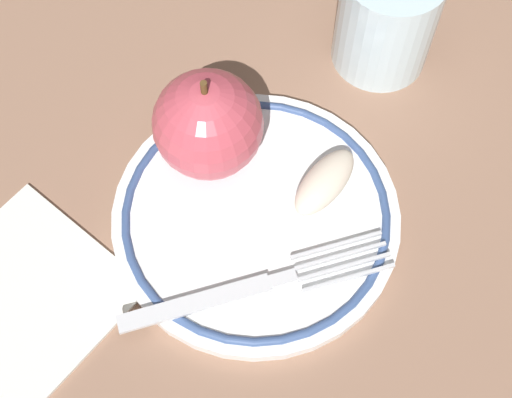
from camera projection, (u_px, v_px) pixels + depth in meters
name	position (u px, v px, depth m)	size (l,w,h in m)	color
ground_plane	(280.00, 204.00, 0.50)	(2.00, 2.00, 0.00)	#936C55
plate	(256.00, 216.00, 0.49)	(0.20, 0.20, 0.01)	white
apple_red_whole	(208.00, 125.00, 0.47)	(0.07, 0.07, 0.08)	#CA4B5A
apple_slice_front	(325.00, 182.00, 0.48)	(0.06, 0.03, 0.02)	beige
fork	(248.00, 288.00, 0.46)	(0.10, 0.17, 0.00)	silver
drinking_glass	(387.00, 18.00, 0.52)	(0.07, 0.07, 0.09)	silver
napkin_folded	(3.00, 316.00, 0.46)	(0.15, 0.12, 0.01)	white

